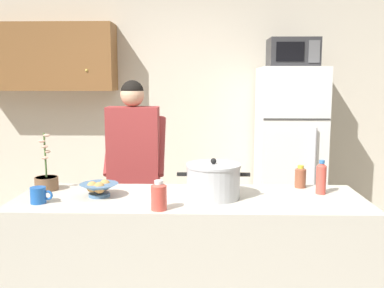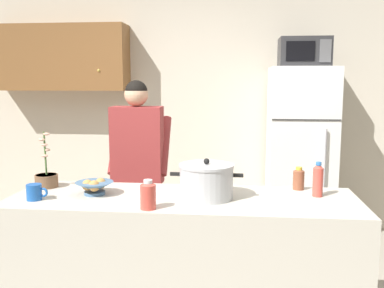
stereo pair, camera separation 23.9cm
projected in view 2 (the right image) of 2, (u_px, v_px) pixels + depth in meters
The scene contains 12 objects.
back_wall_unit at pixel (185, 102), 4.84m from camera, with size 6.00×0.48×2.60m.
kitchen_island at pixel (183, 268), 2.72m from camera, with size 2.14×0.68×0.92m, color beige.
refrigerator at pixel (300, 155), 4.39m from camera, with size 0.64×0.68×1.76m.
microwave at pixel (304, 52), 4.22m from camera, with size 0.48×0.37×0.28m.
person_near_pot at pixel (138, 156), 3.56m from camera, with size 0.50×0.41×1.63m.
cooking_pot at pixel (206, 181), 2.63m from camera, with size 0.44×0.33×0.24m.
coffee_mug at pixel (35, 192), 2.59m from camera, with size 0.13×0.09×0.10m.
bread_bowl at pixel (94, 187), 2.71m from camera, with size 0.24×0.24×0.10m.
bottle_near_edge at pixel (148, 195), 2.40m from camera, with size 0.09×0.09×0.17m.
bottle_mid_counter at pixel (318, 180), 2.66m from camera, with size 0.06×0.06×0.22m.
bottle_far_corner at pixel (299, 178), 2.84m from camera, with size 0.07×0.07×0.15m.
potted_orchid at pixel (46, 178), 2.90m from camera, with size 0.15×0.15×0.38m.
Camera 2 is at (0.32, -2.56, 1.63)m, focal length 40.58 mm.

